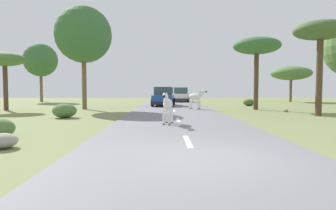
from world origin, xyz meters
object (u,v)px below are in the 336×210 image
(tree_1, at_px, (291,73))
(rock_2, at_px, (3,141))
(tree_3, at_px, (5,60))
(bush_2, at_px, (249,102))
(car_1, at_px, (164,97))
(car_0, at_px, (180,95))
(zebra_1, at_px, (196,97))
(tree_2, at_px, (257,47))
(tree_5, at_px, (321,33))
(rock_0, at_px, (286,110))
(tree_6, at_px, (41,60))
(tree_0, at_px, (84,35))
(bush_0, at_px, (65,111))
(zebra_0, at_px, (168,105))

(tree_1, xyz_separation_m, rock_2, (-20.13, -27.86, -3.34))
(tree_1, relative_size, tree_3, 1.14)
(tree_3, bearing_deg, bush_2, 15.53)
(car_1, bearing_deg, car_0, -99.14)
(zebra_1, bearing_deg, tree_3, -53.87)
(tree_2, bearing_deg, rock_2, -128.46)
(bush_2, bearing_deg, tree_5, -84.25)
(zebra_1, xyz_separation_m, tree_2, (4.66, 0.05, 3.84))
(car_1, xyz_separation_m, tree_2, (7.15, -4.62, 3.96))
(tree_1, bearing_deg, rock_2, -125.84)
(bush_2, distance_m, rock_0, 7.40)
(tree_2, height_order, bush_2, tree_2)
(tree_6, bearing_deg, tree_1, -0.81)
(car_1, height_order, tree_1, tree_1)
(tree_0, bearing_deg, tree_3, -168.51)
(bush_0, bearing_deg, tree_3, 138.01)
(tree_2, height_order, rock_0, tree_2)
(zebra_0, relative_size, tree_3, 0.35)
(tree_3, relative_size, rock_2, 5.66)
(tree_1, bearing_deg, bush_2, -132.52)
(tree_1, bearing_deg, zebra_1, -134.63)
(zebra_0, bearing_deg, bush_0, -18.29)
(tree_2, height_order, bush_0, tree_2)
(zebra_0, xyz_separation_m, bush_0, (-5.66, 3.27, -0.51))
(tree_1, distance_m, tree_5, 19.98)
(bush_2, bearing_deg, bush_0, -140.38)
(rock_0, bearing_deg, tree_6, 145.64)
(bush_2, relative_size, rock_2, 1.42)
(car_0, xyz_separation_m, bush_2, (6.06, -8.29, -0.52))
(bush_0, bearing_deg, car_0, 68.95)
(tree_3, bearing_deg, car_1, 23.44)
(bush_2, bearing_deg, zebra_0, -118.63)
(car_0, bearing_deg, zebra_1, 92.49)
(zebra_0, distance_m, bush_2, 16.54)
(tree_1, relative_size, bush_0, 3.75)
(rock_0, relative_size, rock_2, 0.47)
(tree_2, distance_m, tree_6, 26.44)
(tree_0, bearing_deg, zebra_1, -4.51)
(tree_6, height_order, rock_0, tree_6)
(bush_0, height_order, rock_2, bush_0)
(tree_1, height_order, tree_5, tree_5)
(zebra_0, relative_size, zebra_1, 0.97)
(bush_2, height_order, rock_2, bush_2)
(zebra_0, height_order, car_1, car_1)
(bush_2, bearing_deg, rock_2, -122.53)
(car_0, distance_m, bush_2, 10.28)
(car_0, bearing_deg, tree_1, -178.75)
(tree_2, height_order, tree_5, tree_5)
(car_0, height_order, tree_2, tree_2)
(tree_0, relative_size, tree_5, 1.45)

